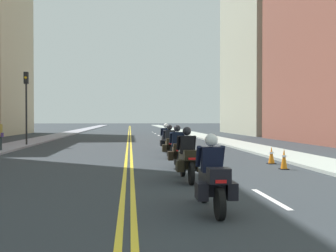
{
  "coord_description": "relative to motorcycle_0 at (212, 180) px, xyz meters",
  "views": [
    {
      "loc": [
        0.05,
        -0.89,
        1.84
      ],
      "look_at": [
        1.7,
        16.28,
        1.54
      ],
      "focal_mm": 42.53,
      "sensor_mm": 36.0,
      "label": 1
    }
  ],
  "objects": [
    {
      "name": "motorcycle_4",
      "position": [
        0.42,
        14.69,
        0.01
      ],
      "size": [
        0.78,
        2.27,
        1.61
      ],
      "rotation": [
        0.0,
        0.0,
        0.06
      ],
      "color": "black",
      "rests_on": "ground"
    },
    {
      "name": "motorcycle_2",
      "position": [
        0.17,
        7.26,
        0.02
      ],
      "size": [
        0.78,
        2.24,
        1.62
      ],
      "rotation": [
        0.0,
        0.0,
        -0.04
      ],
      "color": "black",
      "rests_on": "ground"
    },
    {
      "name": "centreline_yellow_outer",
      "position": [
        -1.56,
        41.14,
        -0.63
      ],
      "size": [
        0.12,
        132.0,
        0.01
      ],
      "primitive_type": "cube",
      "color": "yellow",
      "rests_on": "ground"
    },
    {
      "name": "traffic_cone_1",
      "position": [
        4.17,
        8.11,
        -0.28
      ],
      "size": [
        0.33,
        0.33,
        0.72
      ],
      "color": "black",
      "rests_on": "ground"
    },
    {
      "name": "traffic_light_near",
      "position": [
        -8.64,
        20.05,
        2.83
      ],
      "size": [
        0.28,
        0.38,
        5.05
      ],
      "color": "black",
      "rests_on": "ground"
    },
    {
      "name": "motorcycle_3",
      "position": [
        0.25,
        11.0,
        0.02
      ],
      "size": [
        0.76,
        2.09,
        1.59
      ],
      "rotation": [
        0.0,
        0.0,
        -0.01
      ],
      "color": "black",
      "rests_on": "ground"
    },
    {
      "name": "lane_dashes_white",
      "position": [
        1.6,
        22.14,
        -0.63
      ],
      "size": [
        0.14,
        56.4,
        0.01
      ],
      "color": "silver",
      "rests_on": "ground"
    },
    {
      "name": "building_right_2",
      "position": [
        15.51,
        40.81,
        14.99
      ],
      "size": [
        8.16,
        16.79,
        31.25
      ],
      "color": "#A2A38D",
      "rests_on": "ground"
    },
    {
      "name": "motorcycle_1",
      "position": [
        0.07,
        3.92,
        0.03
      ],
      "size": [
        0.77,
        2.29,
        1.61
      ],
      "rotation": [
        0.0,
        0.0,
        0.01
      ],
      "color": "black",
      "rests_on": "ground"
    },
    {
      "name": "traffic_cone_0",
      "position": [
        3.99,
        6.31,
        -0.25
      ],
      "size": [
        0.31,
        0.31,
        0.78
      ],
      "color": "black",
      "rests_on": "ground"
    },
    {
      "name": "sidewalk_left",
      "position": [
        -9.43,
        41.14,
        -0.58
      ],
      "size": [
        2.38,
        144.0,
        0.12
      ],
      "primitive_type": "cube",
      "color": "gray",
      "rests_on": "ground"
    },
    {
      "name": "ground_plane",
      "position": [
        -1.68,
        41.14,
        -0.64
      ],
      "size": [
        264.0,
        264.0,
        0.0
      ],
      "primitive_type": "plane",
      "color": "#2B3136"
    },
    {
      "name": "motorcycle_0",
      "position": [
        0.0,
        0.0,
        0.0
      ],
      "size": [
        0.76,
        2.2,
        1.55
      ],
      "rotation": [
        0.0,
        0.0,
        -0.01
      ],
      "color": "black",
      "rests_on": "ground"
    },
    {
      "name": "centreline_yellow_inner",
      "position": [
        -1.8,
        41.14,
        -0.63
      ],
      "size": [
        0.12,
        132.0,
        0.01
      ],
      "primitive_type": "cube",
      "color": "yellow",
      "rests_on": "ground"
    },
    {
      "name": "sidewalk_right",
      "position": [
        6.07,
        41.14,
        -0.58
      ],
      "size": [
        2.38,
        144.0,
        0.12
      ],
      "primitive_type": "cube",
      "color": "#9EA69E",
      "rests_on": "ground"
    }
  ]
}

